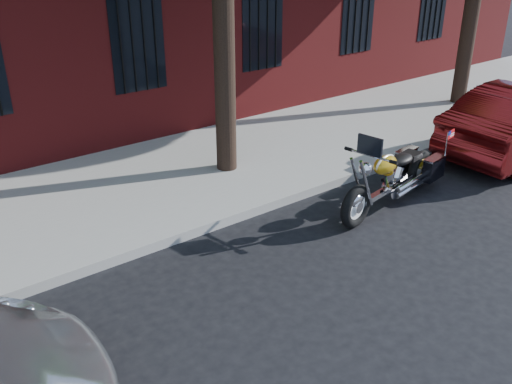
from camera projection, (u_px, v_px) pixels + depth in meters
ground at (316, 249)px, 8.04m from camera, size 120.00×120.00×0.00m
curb at (256, 209)px, 9.00m from camera, size 40.00×0.16×0.15m
sidewalk at (193, 172)px, 10.34m from camera, size 40.00×3.60×0.15m
motorcycle at (396, 177)px, 9.14m from camera, size 2.76×1.04×1.38m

